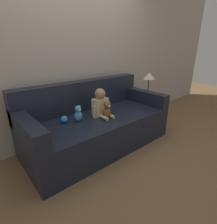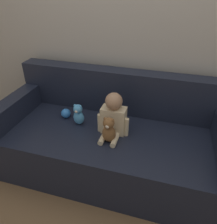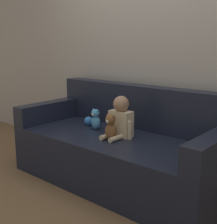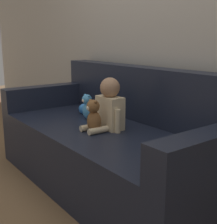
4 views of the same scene
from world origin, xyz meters
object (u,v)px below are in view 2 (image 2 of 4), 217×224
at_px(plush_toy_side, 78,115).
at_px(couch, 112,140).
at_px(teddy_bear_brown, 109,130).
at_px(person_baby, 113,116).
at_px(toy_ball, 66,113).

bearing_deg(plush_toy_side, couch, 5.57).
bearing_deg(teddy_bear_brown, person_baby, 89.72).
bearing_deg(toy_ball, teddy_bear_brown, -24.86).
height_order(couch, person_baby, couch).
relative_size(person_baby, plush_toy_side, 1.83).
xyz_separation_m(teddy_bear_brown, toy_ball, (-0.52, 0.24, -0.07)).
distance_m(person_baby, toy_ball, 0.55).
height_order(couch, plush_toy_side, couch).
relative_size(teddy_bear_brown, toy_ball, 2.57).
xyz_separation_m(couch, plush_toy_side, (-0.32, -0.03, 0.26)).
relative_size(plush_toy_side, toy_ball, 2.26).
xyz_separation_m(couch, toy_ball, (-0.49, 0.04, 0.20)).
height_order(person_baby, toy_ball, person_baby).
bearing_deg(couch, toy_ball, 175.53).
relative_size(couch, toy_ball, 22.21).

